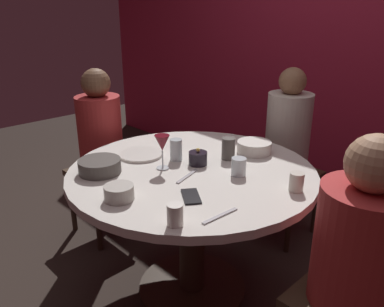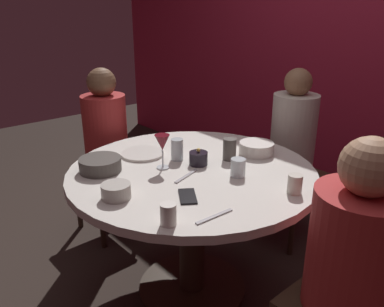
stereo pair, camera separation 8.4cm
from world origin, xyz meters
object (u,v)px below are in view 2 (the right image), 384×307
at_px(seated_diner_right, 355,252).
at_px(bowl_salad_center, 256,148).
at_px(cup_near_candle, 230,149).
at_px(cup_by_right_diner, 177,149).
at_px(cell_phone, 188,196).
at_px(cup_far_edge, 295,184).
at_px(seated_diner_back, 293,138).
at_px(bowl_serving_large, 100,164).
at_px(bowl_small_white, 116,191).
at_px(wine_glass, 162,144).
at_px(dinner_plate, 143,154).
at_px(cup_by_left_diner, 238,168).
at_px(seated_diner_left, 106,135).
at_px(cup_center_front, 168,214).
at_px(dining_table, 192,198).
at_px(candle_holder, 198,158).

height_order(seated_diner_right, bowl_salad_center, seated_diner_right).
distance_m(cup_near_candle, cup_by_right_diner, 0.28).
distance_m(cell_phone, cup_far_edge, 0.47).
bearing_deg(cup_near_candle, seated_diner_back, 93.50).
distance_m(cup_by_right_diner, cup_far_edge, 0.66).
distance_m(cell_phone, bowl_serving_large, 0.52).
bearing_deg(cup_far_edge, bowl_salad_center, 149.34).
bearing_deg(cell_phone, seated_diner_right, 143.85).
height_order(bowl_small_white, cup_by_right_diner, cup_by_right_diner).
xyz_separation_m(seated_diner_back, wine_glass, (-0.10, -0.98, 0.16)).
height_order(dinner_plate, bowl_serving_large, bowl_serving_large).
height_order(seated_diner_back, seated_diner_right, seated_diner_back).
height_order(bowl_salad_center, cup_by_left_diner, cup_by_left_diner).
bearing_deg(cup_by_left_diner, cell_phone, -88.47).
xyz_separation_m(seated_diner_left, bowl_salad_center, (0.95, 0.41, 0.07)).
height_order(cup_by_left_diner, cup_center_front, cup_by_left_diner).
bearing_deg(cup_center_front, bowl_small_white, -174.01).
height_order(cup_near_candle, cup_center_front, cup_near_candle).
height_order(dinner_plate, cup_by_left_diner, cup_by_left_diner).
height_order(bowl_serving_large, bowl_small_white, bowl_serving_large).
bearing_deg(bowl_salad_center, cup_near_candle, -102.72).
bearing_deg(dining_table, cup_by_right_diner, 172.21).
bearing_deg(seated_diner_right, bowl_salad_center, -27.10).
bearing_deg(seated_diner_right, candle_holder, -3.78).
xyz_separation_m(bowl_salad_center, cup_near_candle, (-0.04, -0.17, 0.03)).
height_order(bowl_salad_center, bowl_small_white, bowl_salad_center).
distance_m(dining_table, cup_far_edge, 0.57).
height_order(candle_holder, bowl_salad_center, candle_holder).
bearing_deg(bowl_serving_large, candle_holder, 58.27).
relative_size(dining_table, candle_holder, 13.02).
distance_m(seated_diner_back, dinner_plate, 1.00).
xyz_separation_m(dining_table, wine_glass, (-0.10, -0.11, 0.30)).
bearing_deg(seated_diner_left, seated_diner_back, 44.98).
distance_m(seated_diner_left, candle_holder, 0.86).
bearing_deg(cell_phone, cup_by_right_diner, -88.80).
bearing_deg(wine_glass, seated_diner_left, 172.05).
bearing_deg(dining_table, wine_glass, -133.10).
distance_m(seated_diner_left, cup_center_front, 1.29).
bearing_deg(bowl_serving_large, seated_diner_right, 17.49).
height_order(wine_glass, bowl_salad_center, wine_glass).
bearing_deg(bowl_small_white, cell_phone, 49.76).
bearing_deg(cup_far_edge, cup_center_front, -105.23).
height_order(dinner_plate, cell_phone, dinner_plate).
height_order(cell_phone, cup_by_right_diner, cup_by_right_diner).
relative_size(seated_diner_right, cup_center_front, 13.23).
distance_m(dining_table, cup_by_left_diner, 0.32).
distance_m(dining_table, seated_diner_back, 0.88).
relative_size(seated_diner_right, candle_holder, 11.81).
distance_m(bowl_serving_large, cup_far_edge, 0.93).
bearing_deg(bowl_salad_center, seated_diner_left, -156.86).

